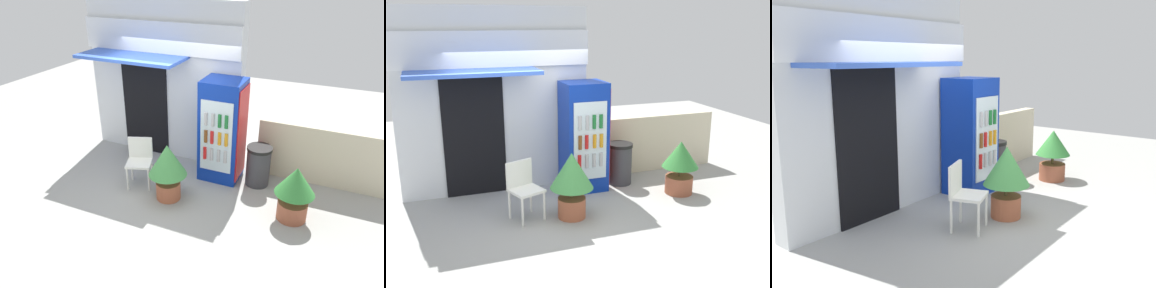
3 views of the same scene
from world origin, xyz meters
The scene contains 8 objects.
ground centered at (0.00, 0.00, 0.00)m, with size 16.00×16.00×0.00m, color #A3A39E.
storefront_building centered at (-0.46, 1.45, 1.66)m, with size 3.33×1.18×3.24m.
drink_cooler centered at (1.05, 0.94, 0.98)m, with size 0.77×0.73×1.97m.
plastic_chair centered at (-0.27, 0.08, 0.54)m, with size 0.57×0.56×0.91m.
potted_plant_near_shop centered at (0.44, -0.16, 0.65)m, with size 0.68×0.68×1.06m.
potted_plant_curbside centered at (2.57, 0.14, 0.56)m, with size 0.64×0.64×0.96m.
trash_bin centered at (1.78, 0.95, 0.39)m, with size 0.47×0.47×0.78m.
stone_boundary_wall centered at (2.86, 1.48, 0.57)m, with size 2.44×0.22×1.14m, color beige.
Camera 2 is at (-1.58, -6.12, 3.01)m, focal length 40.66 mm.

